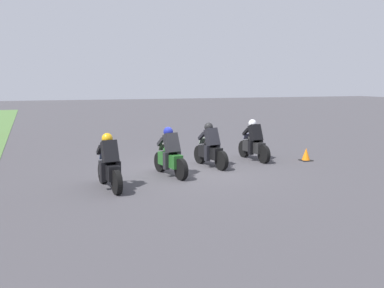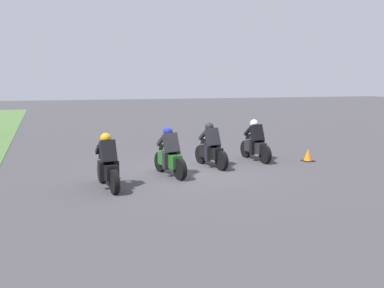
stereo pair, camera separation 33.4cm
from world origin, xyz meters
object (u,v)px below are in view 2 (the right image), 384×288
at_px(rider_lane_c, 170,156).
at_px(traffic_cone, 308,155).
at_px(rider_lane_d, 108,166).
at_px(rider_lane_a, 255,144).
at_px(rider_lane_b, 211,149).

bearing_deg(rider_lane_c, traffic_cone, -92.18).
bearing_deg(rider_lane_c, rider_lane_d, 106.29).
bearing_deg(rider_lane_c, rider_lane_a, -77.56).
height_order(rider_lane_a, rider_lane_c, same).
height_order(rider_lane_b, rider_lane_c, same).
relative_size(rider_lane_c, traffic_cone, 4.35).
bearing_deg(rider_lane_d, rider_lane_c, -69.53).
bearing_deg(rider_lane_c, rider_lane_b, -71.99).
relative_size(rider_lane_c, rider_lane_d, 1.00).
height_order(rider_lane_b, rider_lane_d, same).
relative_size(rider_lane_b, rider_lane_d, 1.00).
bearing_deg(rider_lane_d, rider_lane_b, -68.73).
height_order(rider_lane_b, traffic_cone, rider_lane_b).
height_order(rider_lane_c, rider_lane_d, same).
xyz_separation_m(rider_lane_a, rider_lane_b, (-0.61, 2.00, 0.00)).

